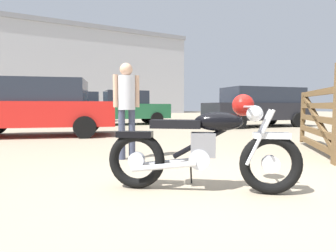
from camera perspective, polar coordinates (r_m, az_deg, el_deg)
The scene contains 9 objects.
ground_plane at distance 3.27m, azimuth 12.79°, elevation -12.30°, with size 80.00×80.00×0.00m, color gray.
vintage_motorcycle at distance 2.97m, azimuth 8.12°, elevation -4.21°, with size 1.85×1.14×1.07m.
timber_gate at distance 5.87m, azimuth 29.73°, elevation 1.52°, with size 1.59×2.14×1.60m.
bystander at distance 4.73m, azimuth -8.74°, elevation 5.33°, with size 0.46×0.30×1.66m.
dark_sedan_left at distance 9.22m, azimuth -26.66°, elevation 3.89°, with size 4.95×2.62×1.74m.
red_hatchback_near at distance 13.69m, azimuth -8.90°, elevation 3.82°, with size 4.22×1.96×1.67m.
pale_sedan_back at distance 12.84m, azimuth 18.63°, elevation 4.09°, with size 4.80×2.18×1.74m.
blue_hatchback_right at distance 16.86m, azimuth -20.94°, elevation 4.02°, with size 4.91×2.50×1.74m.
industrial_building at distance 38.01m, azimuth -17.33°, elevation 10.30°, with size 25.23×14.16×10.10m.
Camera 1 is at (-1.80, -2.57, 0.93)m, focal length 28.89 mm.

